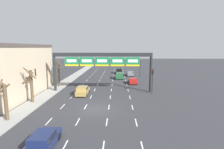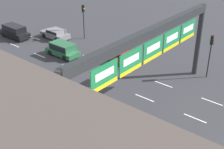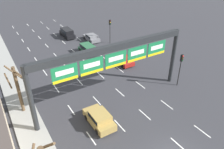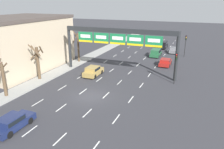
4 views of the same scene
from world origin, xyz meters
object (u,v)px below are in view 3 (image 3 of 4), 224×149
sign_gantry (114,57)px  suv_green (88,49)px  suv_black (67,33)px  traffic_light_near_gantry (110,27)px  traffic_light_mid_block (181,64)px  car_gold (99,118)px  car_grey (91,37)px  car_red (123,60)px  tree_bare_second (18,87)px

sign_gantry → suv_green: bearing=76.3°
suv_black → traffic_light_near_gantry: 9.69m
traffic_light_mid_block → traffic_light_near_gantry: bearing=90.0°
car_gold → suv_green: 17.83m
sign_gantry → suv_green: (3.42, 14.05, -5.02)m
traffic_light_near_gantry → suv_green: bearing=-160.3°
car_grey → traffic_light_mid_block: (2.47, -20.38, 2.50)m
traffic_light_near_gantry → car_grey: bearing=129.9°
suv_black → traffic_light_mid_block: bearing=-77.0°
car_red → traffic_light_near_gantry: 9.23m
suv_black → tree_bare_second: size_ratio=0.76×
suv_green → car_grey: bearing=57.1°
car_red → tree_bare_second: 16.70m
tree_bare_second → car_red: bearing=13.6°
car_grey → traffic_light_mid_block: traffic_light_mid_block is taller
traffic_light_mid_block → car_grey: bearing=96.9°
car_grey → traffic_light_near_gantry: traffic_light_near_gantry is taller
car_grey → traffic_light_near_gantry: bearing=-50.1°
car_red → car_gold: car_gold is taller
suv_green → traffic_light_near_gantry: 6.51m
traffic_light_near_gantry → tree_bare_second: tree_bare_second is taller
sign_gantry → car_gold: (-3.31, -2.46, -5.10)m
sign_gantry → traffic_light_near_gantry: sign_gantry is taller
car_grey → traffic_light_near_gantry: 4.63m
suv_black → traffic_light_near_gantry: size_ratio=1.03×
suv_black → sign_gantry: bearing=-98.2°
traffic_light_mid_block → tree_bare_second: bearing=164.9°
car_grey → car_gold: car_gold is taller
car_grey → car_red: size_ratio=1.05×
suv_black → car_grey: bearing=-54.1°
sign_gantry → suv_green: sign_gantry is taller
car_red → car_gold: (-9.76, -10.10, 0.11)m
car_red → tree_bare_second: bearing=-166.4°
sign_gantry → traffic_light_near_gantry: bearing=60.4°
car_gold → tree_bare_second: 9.16m
car_grey → car_red: 11.43m
car_red → car_gold: size_ratio=0.97×
traffic_light_mid_block → tree_bare_second: tree_bare_second is taller
car_gold → traffic_light_near_gantry: bearing=56.2°
suv_black → car_red: suv_black is taller
sign_gantry → car_red: 11.28m
suv_black → tree_bare_second: bearing=-123.2°
car_grey → suv_green: 5.97m
traffic_light_near_gantry → traffic_light_mid_block: 17.41m
sign_gantry → traffic_light_mid_block: sign_gantry is taller
sign_gantry → traffic_light_near_gantry: (9.14, 16.10, -2.66)m
traffic_light_near_gantry → car_red: bearing=-107.6°
car_grey → tree_bare_second: bearing=-136.7°
suv_green → traffic_light_mid_block: bearing=-69.6°
traffic_light_mid_block → car_gold: bearing=-174.7°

